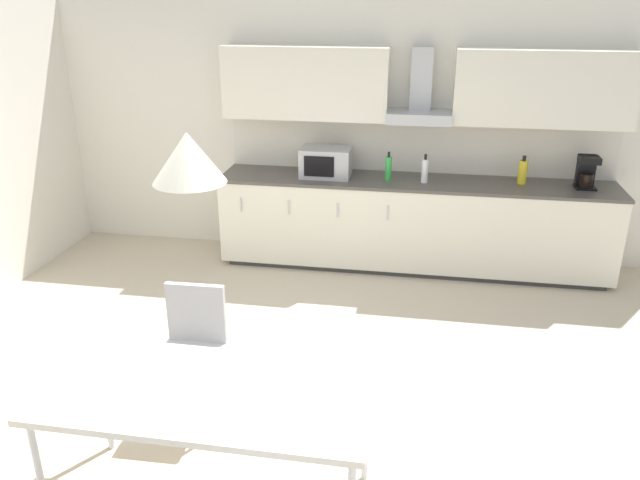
# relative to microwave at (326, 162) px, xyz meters

# --- Properties ---
(ground_plane) EXTENTS (8.55, 8.67, 0.02)m
(ground_plane) POSITION_rel_microwave_xyz_m (0.07, -2.57, -1.04)
(ground_plane) COLOR beige
(wall_back) EXTENTS (6.84, 0.10, 2.54)m
(wall_back) POSITION_rel_microwave_xyz_m (0.07, 0.37, 0.24)
(wall_back) COLOR silver
(wall_back) RESTS_ON ground_plane
(kitchen_counter) EXTENTS (3.78, 0.66, 0.89)m
(kitchen_counter) POSITION_rel_microwave_xyz_m (0.87, 0.00, -0.58)
(kitchen_counter) COLOR #333333
(kitchen_counter) RESTS_ON ground_plane
(backsplash_tile) EXTENTS (3.76, 0.02, 0.51)m
(backsplash_tile) POSITION_rel_microwave_xyz_m (0.87, 0.31, 0.11)
(backsplash_tile) COLOR silver
(backsplash_tile) RESTS_ON kitchen_counter
(upper_wall_cabinets) EXTENTS (3.76, 0.40, 0.67)m
(upper_wall_cabinets) POSITION_rel_microwave_xyz_m (0.87, 0.15, 0.72)
(upper_wall_cabinets) COLOR silver
(microwave) EXTENTS (0.48, 0.35, 0.28)m
(microwave) POSITION_rel_microwave_xyz_m (0.00, 0.00, 0.00)
(microwave) COLOR #ADADB2
(microwave) RESTS_ON kitchen_counter
(coffee_maker) EXTENTS (0.18, 0.19, 0.30)m
(coffee_maker) POSITION_rel_microwave_xyz_m (2.41, 0.03, 0.01)
(coffee_maker) COLOR black
(coffee_maker) RESTS_ON kitchen_counter
(bottle_green) EXTENTS (0.06, 0.06, 0.27)m
(bottle_green) POSITION_rel_microwave_xyz_m (0.61, -0.03, -0.02)
(bottle_green) COLOR green
(bottle_green) RESTS_ON kitchen_counter
(bottle_yellow) EXTENTS (0.08, 0.08, 0.27)m
(bottle_yellow) POSITION_rel_microwave_xyz_m (1.85, 0.06, -0.03)
(bottle_yellow) COLOR yellow
(bottle_yellow) RESTS_ON kitchen_counter
(bottle_white) EXTENTS (0.06, 0.06, 0.27)m
(bottle_white) POSITION_rel_microwave_xyz_m (0.95, -0.06, -0.02)
(bottle_white) COLOR white
(bottle_white) RESTS_ON kitchen_counter
(dining_table) EXTENTS (1.66, 0.77, 0.74)m
(dining_table) POSITION_rel_microwave_xyz_m (-0.06, -3.35, -0.34)
(dining_table) COLOR silver
(dining_table) RESTS_ON ground_plane
(chair_far_left) EXTENTS (0.41, 0.41, 0.87)m
(chair_far_left) POSITION_rel_microwave_xyz_m (-0.43, -2.59, -0.50)
(chair_far_left) COLOR #B2B2B7
(chair_far_left) RESTS_ON ground_plane
(pendant_lamp) EXTENTS (0.32, 0.32, 0.22)m
(pendant_lamp) POSITION_rel_microwave_xyz_m (-0.06, -3.35, 0.88)
(pendant_lamp) COLOR silver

